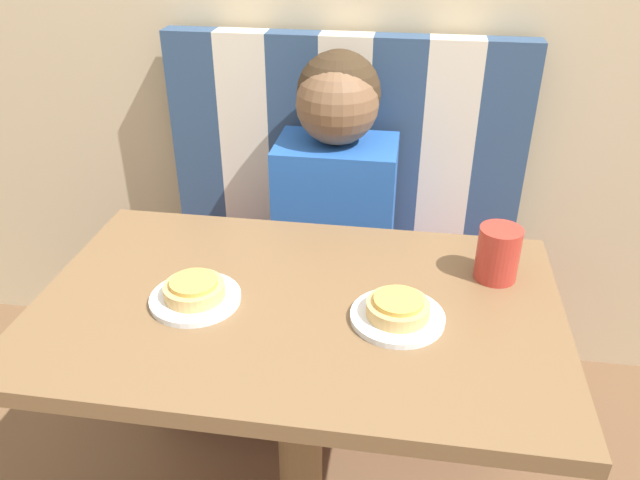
# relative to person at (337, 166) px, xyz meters

# --- Properties ---
(booth_seat) EXTENTS (1.06, 0.46, 0.46)m
(booth_seat) POSITION_rel_person_xyz_m (0.00, -0.01, -0.57)
(booth_seat) COLOR #5B1919
(booth_seat) RESTS_ON ground_plane
(booth_backrest) EXTENTS (1.06, 0.08, 0.65)m
(booth_backrest) POSITION_rel_person_xyz_m (0.00, 0.19, -0.01)
(booth_backrest) COLOR navy
(booth_backrest) RESTS_ON booth_seat
(dining_table) EXTENTS (1.02, 0.64, 0.76)m
(dining_table) POSITION_rel_person_xyz_m (0.00, -0.59, -0.15)
(dining_table) COLOR brown
(dining_table) RESTS_ON ground_plane
(person) EXTENTS (0.33, 0.25, 0.64)m
(person) POSITION_rel_person_xyz_m (0.00, 0.00, 0.00)
(person) COLOR #2356B2
(person) RESTS_ON booth_seat
(plate_left) EXTENTS (0.18, 0.18, 0.01)m
(plate_left) POSITION_rel_person_xyz_m (-0.20, -0.62, -0.03)
(plate_left) COLOR white
(plate_left) RESTS_ON dining_table
(plate_right) EXTENTS (0.18, 0.18, 0.01)m
(plate_right) POSITION_rel_person_xyz_m (0.20, -0.62, -0.03)
(plate_right) COLOR white
(plate_right) RESTS_ON dining_table
(pizza_left) EXTENTS (0.12, 0.12, 0.04)m
(pizza_left) POSITION_rel_person_xyz_m (-0.20, -0.62, -0.01)
(pizza_left) COLOR tan
(pizza_left) RESTS_ON plate_left
(pizza_right) EXTENTS (0.12, 0.12, 0.04)m
(pizza_right) POSITION_rel_person_xyz_m (0.20, -0.62, -0.01)
(pizza_right) COLOR tan
(pizza_right) RESTS_ON plate_right
(drinking_cup) EXTENTS (0.09, 0.09, 0.11)m
(drinking_cup) POSITION_rel_person_xyz_m (0.39, -0.44, 0.02)
(drinking_cup) COLOR #B23328
(drinking_cup) RESTS_ON dining_table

